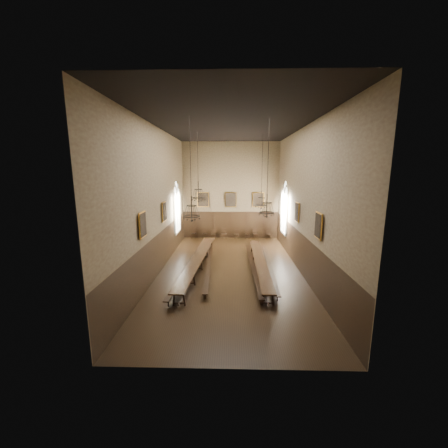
{
  "coord_description": "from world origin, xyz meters",
  "views": [
    {
      "loc": [
        0.07,
        -16.88,
        6.35
      ],
      "look_at": [
        -0.42,
        1.5,
        2.79
      ],
      "focal_mm": 22.0,
      "sensor_mm": 36.0,
      "label": 1
    }
  ],
  "objects_px": {
    "chandelier_front_right": "(267,206)",
    "bench_left_inner": "(209,265)",
    "bench_right_inner": "(253,267)",
    "chair_5": "(247,236)",
    "bench_left_outer": "(189,267)",
    "chandelier_back_right": "(261,200)",
    "chair_6": "(255,236)",
    "chandelier_back_left": "(198,194)",
    "table_left": "(198,264)",
    "chair_4": "(237,236)",
    "chair_2": "(214,236)",
    "chair_0": "(194,235)",
    "chandelier_front_left": "(192,210)",
    "chair_1": "(205,235)",
    "table_right": "(260,266)",
    "chair_7": "(268,236)",
    "chair_3": "(224,236)"
  },
  "relations": [
    {
      "from": "chandelier_back_right",
      "to": "chair_3",
      "type": "bearing_deg",
      "value": 116.91
    },
    {
      "from": "chair_5",
      "to": "chair_6",
      "type": "xyz_separation_m",
      "value": [
        0.78,
        0.09,
        0.02
      ]
    },
    {
      "from": "chair_4",
      "to": "chair_7",
      "type": "relative_size",
      "value": 0.91
    },
    {
      "from": "chair_0",
      "to": "chandelier_back_left",
      "type": "distance_m",
      "value": 7.48
    },
    {
      "from": "chandelier_front_right",
      "to": "bench_right_inner",
      "type": "bearing_deg",
      "value": 102.6
    },
    {
      "from": "chair_5",
      "to": "chair_7",
      "type": "relative_size",
      "value": 0.98
    },
    {
      "from": "chair_4",
      "to": "chandelier_back_right",
      "type": "distance_m",
      "value": 7.13
    },
    {
      "from": "chair_0",
      "to": "chair_6",
      "type": "height_order",
      "value": "chair_6"
    },
    {
      "from": "chair_5",
      "to": "chair_1",
      "type": "bearing_deg",
      "value": 176.83
    },
    {
      "from": "chandelier_back_left",
      "to": "chandelier_back_right",
      "type": "relative_size",
      "value": 0.9
    },
    {
      "from": "table_left",
      "to": "chair_5",
      "type": "relative_size",
      "value": 11.78
    },
    {
      "from": "chair_3",
      "to": "chair_7",
      "type": "relative_size",
      "value": 1.06
    },
    {
      "from": "bench_left_outer",
      "to": "chair_6",
      "type": "height_order",
      "value": "chair_6"
    },
    {
      "from": "bench_right_inner",
      "to": "chandelier_back_left",
      "type": "xyz_separation_m",
      "value": [
        -3.75,
        2.8,
        4.46
      ]
    },
    {
      "from": "table_right",
      "to": "chair_7",
      "type": "xyz_separation_m",
      "value": [
        1.69,
        8.7,
        -0.11
      ]
    },
    {
      "from": "chandelier_front_left",
      "to": "chair_4",
      "type": "bearing_deg",
      "value": 77.37
    },
    {
      "from": "table_left",
      "to": "table_right",
      "type": "distance_m",
      "value": 4.0
    },
    {
      "from": "table_left",
      "to": "chandelier_front_left",
      "type": "xyz_separation_m",
      "value": [
        0.1,
        -2.98,
        3.96
      ]
    },
    {
      "from": "chair_4",
      "to": "chandelier_back_right",
      "type": "height_order",
      "value": "chandelier_back_right"
    },
    {
      "from": "table_right",
      "to": "chair_3",
      "type": "bearing_deg",
      "value": 106.21
    },
    {
      "from": "table_left",
      "to": "chair_1",
      "type": "relative_size",
      "value": 10.91
    },
    {
      "from": "bench_left_outer",
      "to": "chair_6",
      "type": "relative_size",
      "value": 10.03
    },
    {
      "from": "chair_1",
      "to": "chandelier_back_left",
      "type": "bearing_deg",
      "value": -98.41
    },
    {
      "from": "table_right",
      "to": "chandelier_front_left",
      "type": "height_order",
      "value": "chandelier_front_left"
    },
    {
      "from": "chair_0",
      "to": "chandelier_back_right",
      "type": "relative_size",
      "value": 0.19
    },
    {
      "from": "bench_left_inner",
      "to": "chair_4",
      "type": "relative_size",
      "value": 10.85
    },
    {
      "from": "bench_right_inner",
      "to": "bench_left_inner",
      "type": "bearing_deg",
      "value": 173.53
    },
    {
      "from": "chair_5",
      "to": "chair_6",
      "type": "bearing_deg",
      "value": 4.66
    },
    {
      "from": "chair_1",
      "to": "chair_6",
      "type": "height_order",
      "value": "chair_6"
    },
    {
      "from": "chair_6",
      "to": "bench_right_inner",
      "type": "bearing_deg",
      "value": -113.29
    },
    {
      "from": "bench_left_outer",
      "to": "chair_1",
      "type": "distance_m",
      "value": 8.82
    },
    {
      "from": "chair_0",
      "to": "chair_7",
      "type": "height_order",
      "value": "chair_0"
    },
    {
      "from": "chair_1",
      "to": "chandelier_front_right",
      "type": "distance_m",
      "value": 12.47
    },
    {
      "from": "chandelier_front_right",
      "to": "bench_left_inner",
      "type": "bearing_deg",
      "value": 142.58
    },
    {
      "from": "table_right",
      "to": "chair_6",
      "type": "bearing_deg",
      "value": 86.91
    },
    {
      "from": "bench_left_outer",
      "to": "chandelier_back_right",
      "type": "bearing_deg",
      "value": 33.28
    },
    {
      "from": "bench_left_inner",
      "to": "chandelier_back_left",
      "type": "height_order",
      "value": "chandelier_back_left"
    },
    {
      "from": "chair_2",
      "to": "chair_0",
      "type": "bearing_deg",
      "value": 170.59
    },
    {
      "from": "table_right",
      "to": "chandelier_front_right",
      "type": "xyz_separation_m",
      "value": [
        0.05,
        -2.19,
        4.12
      ]
    },
    {
      "from": "bench_left_outer",
      "to": "bench_right_inner",
      "type": "height_order",
      "value": "bench_left_outer"
    },
    {
      "from": "chair_1",
      "to": "chair_6",
      "type": "distance_m",
      "value": 4.83
    },
    {
      "from": "chair_4",
      "to": "chandelier_back_right",
      "type": "xyz_separation_m",
      "value": [
        1.64,
        -5.66,
        4.02
      ]
    },
    {
      "from": "bench_left_outer",
      "to": "bench_right_inner",
      "type": "xyz_separation_m",
      "value": [
        4.1,
        0.18,
        -0.01
      ]
    },
    {
      "from": "bench_right_inner",
      "to": "chandelier_back_left",
      "type": "bearing_deg",
      "value": 143.28
    },
    {
      "from": "chandelier_back_left",
      "to": "table_right",
      "type": "bearing_deg",
      "value": -34.1
    },
    {
      "from": "chair_1",
      "to": "chair_4",
      "type": "relative_size",
      "value": 1.16
    },
    {
      "from": "bench_left_outer",
      "to": "chair_0",
      "type": "relative_size",
      "value": 10.11
    },
    {
      "from": "bench_right_inner",
      "to": "chair_5",
      "type": "distance_m",
      "value": 8.57
    },
    {
      "from": "bench_right_inner",
      "to": "chandelier_front_right",
      "type": "relative_size",
      "value": 1.96
    },
    {
      "from": "chair_7",
      "to": "chandelier_back_right",
      "type": "distance_m",
      "value": 7.04
    }
  ]
}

